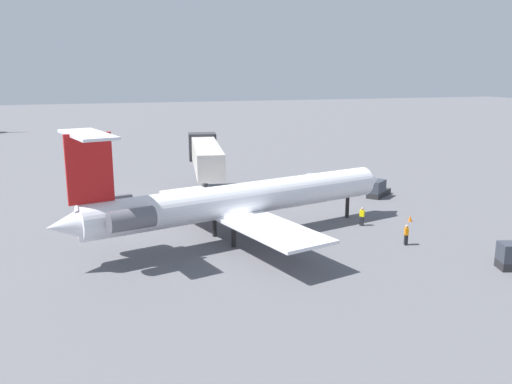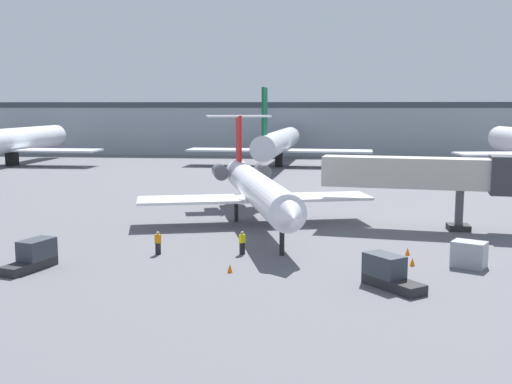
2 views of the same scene
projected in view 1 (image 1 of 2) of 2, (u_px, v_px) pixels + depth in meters
ground_plane at (236, 242)px, 43.68m from camera, size 400.00×400.00×0.10m
regional_jet at (235, 200)px, 43.50m from camera, size 21.44×30.70×9.59m
jet_bridge at (205, 155)px, 57.67m from camera, size 16.68×5.48×6.47m
ground_crew_marshaller at (362, 216)px, 47.97m from camera, size 0.47×0.46×1.69m
ground_crew_loader at (406, 235)px, 42.61m from camera, size 0.46×0.37×1.69m
baggage_tug_trailing at (377, 189)px, 59.01m from camera, size 3.59×4.00×1.90m
cargo_container_uld at (313, 182)px, 62.82m from camera, size 2.57×2.31×1.72m
traffic_cone_near at (410, 218)px, 49.44m from camera, size 0.36×0.36×0.55m
traffic_cone_mid at (327, 193)px, 59.57m from camera, size 0.36×0.36×0.55m
traffic_cone_far at (301, 195)px, 58.75m from camera, size 0.36×0.36×0.55m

